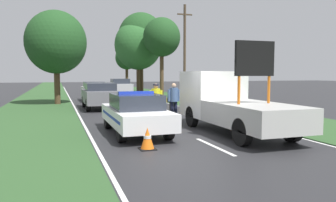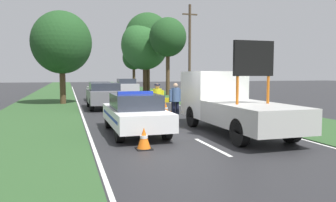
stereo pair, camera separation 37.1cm
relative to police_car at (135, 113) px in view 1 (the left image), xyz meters
The scene contains 22 objects.
ground_plane 2.03m from the police_car, 25.62° to the right, with size 160.00×160.00×0.00m, color #28282B.
lane_markings 15.49m from the police_car, 83.67° to the left, with size 6.73×64.43×0.01m.
grass_verge_left 19.58m from the police_car, 101.46° to the left, with size 4.36×120.00×0.03m.
grass_verge_right 20.54m from the police_car, 69.16° to the left, with size 4.36×120.00×0.03m.
police_car is the anchor object (origin of this frame).
work_truck 3.48m from the police_car, ahead, with size 2.03×6.07×3.19m.
road_barrier 3.94m from the police_car, 67.01° to the left, with size 2.59×0.08×0.98m.
police_officer 3.02m from the police_car, 59.14° to the left, with size 0.61×0.39×1.70m.
pedestrian_civilian 3.82m from the police_car, 49.03° to the left, with size 0.62×0.39×1.72m.
traffic_cone_near_police 2.64m from the police_car, 95.68° to the right, with size 0.45×0.45×0.63m.
traffic_cone_centre_front 4.70m from the police_car, 66.89° to the left, with size 0.43×0.43×0.59m.
traffic_cone_near_truck 5.21m from the police_car, 61.08° to the left, with size 0.49×0.49×0.67m.
traffic_cone_behind_barrier 3.26m from the police_car, 48.76° to the left, with size 0.37×0.37×0.52m.
queued_car_suv_grey 9.01m from the police_car, 90.88° to the left, with size 1.94×4.51×1.59m.
queued_car_van_white 15.16m from the police_car, 89.48° to the left, with size 1.73×4.21×1.53m.
queued_car_sedan_silver 22.49m from the police_car, 81.01° to the left, with size 1.94×4.20×1.66m.
roadside_tree_near_left 22.00m from the police_car, 69.81° to the left, with size 3.71×3.71×7.77m.
roadside_tree_near_right 32.73m from the police_car, 78.93° to the left, with size 3.00×3.00×5.90m.
roadside_tree_mid_left 13.66m from the police_car, 101.52° to the left, with size 4.18×4.18×6.55m.
roadside_tree_mid_right 25.87m from the police_car, 75.38° to the left, with size 5.08×5.08×8.94m.
roadside_tree_far_left 25.26m from the police_car, 76.16° to the left, with size 5.17×5.17×8.05m.
utility_pole 14.34m from the police_car, 61.15° to the left, with size 1.20×0.20×7.42m.
Camera 1 is at (-4.34, -10.60, 2.13)m, focal length 35.00 mm.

